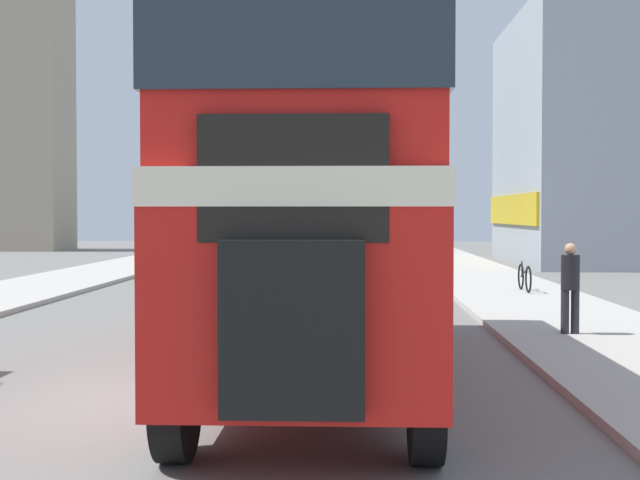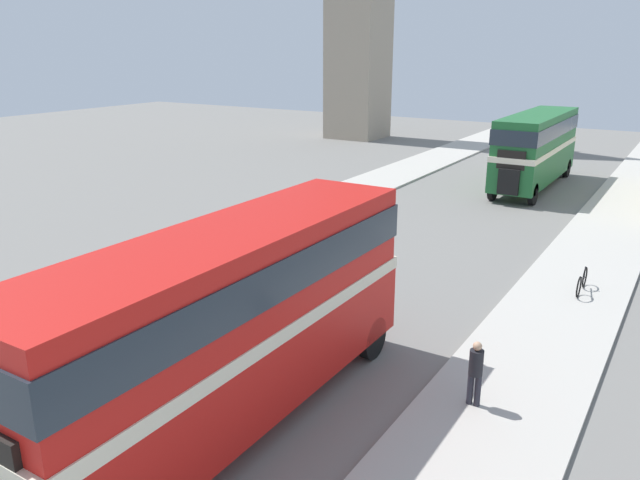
{
  "view_description": "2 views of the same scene",
  "coord_description": "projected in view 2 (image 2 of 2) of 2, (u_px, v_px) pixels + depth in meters",
  "views": [
    {
      "loc": [
        2.5,
        -10.29,
        2.2
      ],
      "look_at": [
        2.02,
        1.9,
        1.84
      ],
      "focal_mm": 50.0,
      "sensor_mm": 36.0,
      "label": 1
    },
    {
      "loc": [
        9.82,
        -7.19,
        7.95
      ],
      "look_at": [
        0.0,
        8.62,
        2.12
      ],
      "focal_mm": 35.0,
      "sensor_mm": 36.0,
      "label": 2
    }
  ],
  "objects": [
    {
      "name": "bicycle_on_pavement",
      "position": [
        582.0,
        282.0,
        20.57
      ],
      "size": [
        0.05,
        1.76,
        0.78
      ],
      "color": "black",
      "rests_on": "sidewalk_right"
    },
    {
      "name": "ground_plane",
      "position": [
        105.0,
        439.0,
        13.15
      ],
      "size": [
        120.0,
        120.0,
        0.0
      ],
      "primitive_type": "plane",
      "color": "slate"
    },
    {
      "name": "bus_distant",
      "position": [
        536.0,
        144.0,
        35.66
      ],
      "size": [
        2.41,
        10.66,
        4.26
      ],
      "color": "#1E602D",
      "rests_on": "ground_plane"
    },
    {
      "name": "double_decker_bus",
      "position": [
        231.0,
        314.0,
        12.87
      ],
      "size": [
        2.5,
        10.89,
        4.43
      ],
      "color": "red",
      "rests_on": "ground_plane"
    },
    {
      "name": "pedestrian_walking",
      "position": [
        476.0,
        370.0,
        13.95
      ],
      "size": [
        0.32,
        0.32,
        1.57
      ],
      "color": "#282833",
      "rests_on": "sidewalk_right"
    }
  ]
}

